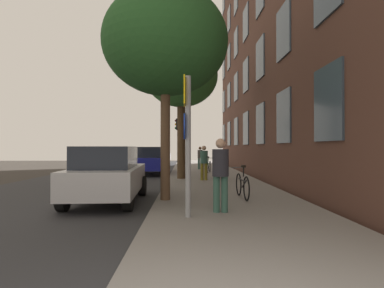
% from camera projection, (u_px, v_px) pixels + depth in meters
% --- Properties ---
extents(ground_plane, '(41.80, 41.80, 0.00)m').
position_uv_depth(ground_plane, '(144.00, 177.00, 17.20)').
color(ground_plane, '#332D28').
extents(road_asphalt, '(7.00, 38.00, 0.01)m').
position_uv_depth(road_asphalt, '(106.00, 177.00, 17.16)').
color(road_asphalt, '#2D2D30').
rests_on(road_asphalt, ground).
extents(sidewalk, '(4.20, 38.00, 0.12)m').
position_uv_depth(sidewalk, '(208.00, 175.00, 17.28)').
color(sidewalk, gray).
rests_on(sidewalk, ground).
extents(sign_post, '(0.15, 0.60, 3.02)m').
position_uv_depth(sign_post, '(187.00, 134.00, 6.74)').
color(sign_post, gray).
rests_on(sign_post, sidewalk).
extents(traffic_light, '(0.43, 0.24, 3.54)m').
position_uv_depth(traffic_light, '(179.00, 134.00, 22.05)').
color(traffic_light, black).
rests_on(traffic_light, sidewalk).
extents(tree_near, '(3.57, 3.57, 6.00)m').
position_uv_depth(tree_near, '(165.00, 43.00, 8.99)').
color(tree_near, brown).
rests_on(tree_near, sidewalk).
extents(tree_far, '(3.49, 3.49, 6.39)m').
position_uv_depth(tree_far, '(181.00, 77.00, 15.09)').
color(tree_far, '#4C3823').
rests_on(tree_far, sidewalk).
extents(bicycle_0, '(0.42, 1.71, 0.98)m').
position_uv_depth(bicycle_0, '(242.00, 185.00, 9.22)').
color(bicycle_0, black).
rests_on(bicycle_0, sidewalk).
extents(bicycle_1, '(0.42, 1.63, 0.92)m').
position_uv_depth(bicycle_1, '(217.00, 171.00, 14.91)').
color(bicycle_1, black).
rests_on(bicycle_1, sidewalk).
extents(bicycle_2, '(0.53, 1.60, 0.95)m').
position_uv_depth(bicycle_2, '(209.00, 166.00, 18.48)').
color(bicycle_2, black).
rests_on(bicycle_2, sidewalk).
extents(pedestrian_0, '(0.53, 0.53, 1.69)m').
position_uv_depth(pedestrian_0, '(220.00, 170.00, 7.22)').
color(pedestrian_0, '#33594C').
rests_on(pedestrian_0, sidewalk).
extents(pedestrian_1, '(0.40, 0.40, 1.56)m').
position_uv_depth(pedestrian_1, '(204.00, 160.00, 14.26)').
color(pedestrian_1, olive).
rests_on(pedestrian_1, sidewalk).
extents(pedestrian_2, '(0.39, 0.39, 1.53)m').
position_uv_depth(pedestrian_2, '(200.00, 156.00, 21.42)').
color(pedestrian_2, '#33594C').
rests_on(pedestrian_2, sidewalk).
extents(car_0, '(1.96, 4.12, 1.62)m').
position_uv_depth(car_0, '(108.00, 174.00, 9.11)').
color(car_0, '#B7B7BC').
rests_on(car_0, road_asphalt).
extents(car_1, '(1.92, 4.30, 1.62)m').
position_uv_depth(car_1, '(150.00, 160.00, 18.66)').
color(car_1, navy).
rests_on(car_1, road_asphalt).
extents(car_2, '(1.96, 4.55, 1.62)m').
position_uv_depth(car_2, '(159.00, 155.00, 29.94)').
color(car_2, silver).
rests_on(car_2, road_asphalt).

